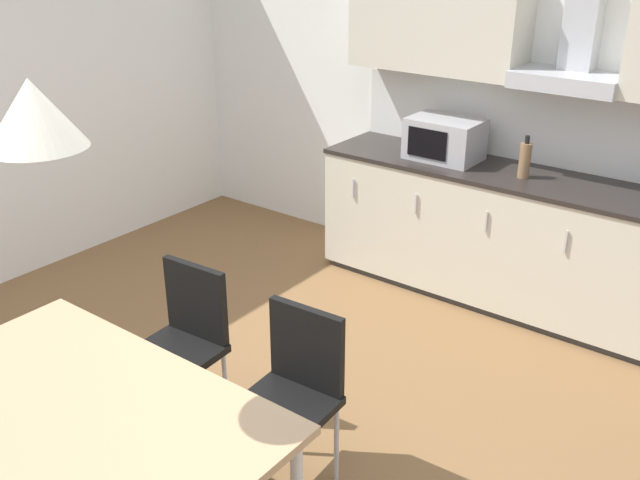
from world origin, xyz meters
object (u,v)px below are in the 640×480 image
chair_far_right (294,383)px  bottle_brown (525,160)px  microwave (445,139)px  chair_far_left (184,333)px  dining_table (83,415)px  pendant_lamp (33,113)px

chair_far_right → bottle_brown: bearing=87.1°
microwave → chair_far_left: size_ratio=0.55×
microwave → bottle_brown: (0.59, -0.04, -0.02)m
chair_far_left → dining_table: bearing=-66.6°
bottle_brown → pendant_lamp: pendant_lamp is taller
pendant_lamp → bottle_brown: bearing=81.3°
microwave → bottle_brown: microwave is taller
chair_far_right → chair_far_left: bearing=-180.0°
chair_far_left → pendant_lamp: (0.36, -0.83, 1.33)m
chair_far_left → pendant_lamp: bearing=-66.6°
microwave → chair_far_right: size_ratio=0.55×
dining_table → chair_far_left: (-0.36, 0.83, -0.18)m
bottle_brown → chair_far_right: bottle_brown is taller
bottle_brown → chair_far_left: (-0.82, -2.18, -0.51)m
dining_table → microwave: bearing=92.5°
bottle_brown → pendant_lamp: size_ratio=0.85×
bottle_brown → chair_far_right: size_ratio=0.31×
chair_far_left → microwave: bearing=84.2°
dining_table → pendant_lamp: pendant_lamp is taller
microwave → chair_far_left: (-0.23, -2.23, -0.53)m
bottle_brown → chair_far_left: bottle_brown is taller
microwave → pendant_lamp: size_ratio=1.50×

